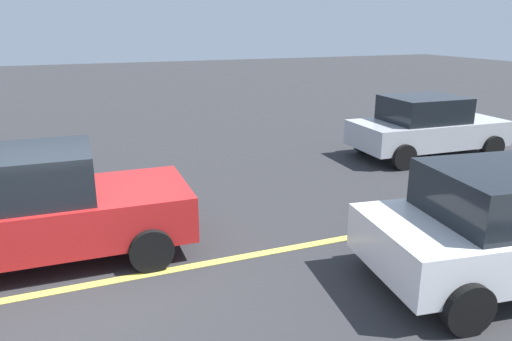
# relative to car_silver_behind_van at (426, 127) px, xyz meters

# --- Properties ---
(ground_plane) EXTENTS (80.00, 80.00, 0.00)m
(ground_plane) POSITION_rel_car_silver_behind_van_xyz_m (-9.08, -3.74, -0.81)
(ground_plane) COLOR #2D2D30
(lane_marking_centre) EXTENTS (28.00, 0.16, 0.01)m
(lane_marking_centre) POSITION_rel_car_silver_behind_van_xyz_m (-6.08, -3.74, -0.80)
(lane_marking_centre) COLOR #E0D14C
(car_silver_behind_van) EXTENTS (4.11, 2.12, 1.61)m
(car_silver_behind_van) POSITION_rel_car_silver_behind_van_xyz_m (0.00, 0.00, 0.00)
(car_silver_behind_van) COLOR #B7BABF
(car_silver_behind_van) RESTS_ON ground_plane
(car_red_near_curb) EXTENTS (4.49, 2.11, 1.71)m
(car_red_near_curb) POSITION_rel_car_silver_behind_van_xyz_m (-9.49, -2.68, 0.04)
(car_red_near_curb) COLOR red
(car_red_near_curb) RESTS_ON ground_plane
(car_white_approaching) EXTENTS (4.23, 2.50, 1.62)m
(car_white_approaching) POSITION_rel_car_silver_behind_van_xyz_m (-3.45, -5.70, 0.01)
(car_white_approaching) COLOR white
(car_white_approaching) RESTS_ON ground_plane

